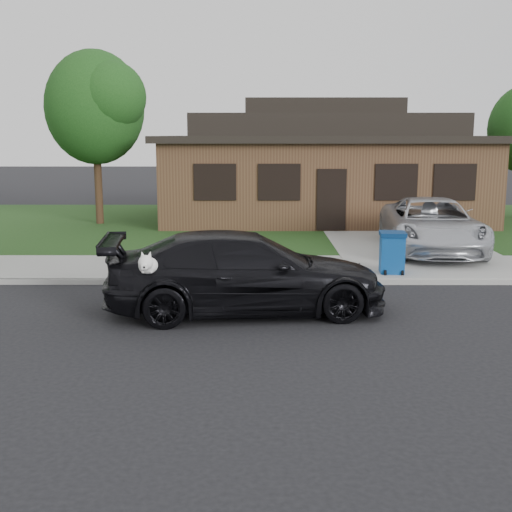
{
  "coord_description": "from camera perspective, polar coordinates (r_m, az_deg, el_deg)",
  "views": [
    {
      "loc": [
        1.47,
        -11.02,
        3.42
      ],
      "look_at": [
        1.43,
        1.24,
        1.1
      ],
      "focal_mm": 45.0,
      "sensor_mm": 36.0,
      "label": 1
    }
  ],
  "objects": [
    {
      "name": "driveway",
      "position": [
        21.77,
        12.19,
        1.62
      ],
      "size": [
        4.5,
        13.0,
        0.14
      ],
      "primitive_type": "cube",
      "color": "gray",
      "rests_on": "ground"
    },
    {
      "name": "tree_0",
      "position": [
        24.62,
        -13.82,
        12.89
      ],
      "size": [
        3.78,
        3.6,
        6.34
      ],
      "color": "#332114",
      "rests_on": "ground"
    },
    {
      "name": "sidewalk",
      "position": [
        16.44,
        -4.96,
        -1.12
      ],
      "size": [
        60.0,
        3.0,
        0.12
      ],
      "primitive_type": "cube",
      "color": "gray",
      "rests_on": "ground"
    },
    {
      "name": "ground",
      "position": [
        11.64,
        -7.14,
        -6.46
      ],
      "size": [
        120.0,
        120.0,
        0.0
      ],
      "primitive_type": "plane",
      "color": "black",
      "rests_on": "ground"
    },
    {
      "name": "minivan",
      "position": [
        19.01,
        15.34,
        2.69
      ],
      "size": [
        2.94,
        5.59,
        1.5
      ],
      "primitive_type": "imported",
      "rotation": [
        0.0,
        0.0,
        -0.09
      ],
      "color": "silver",
      "rests_on": "driveway"
    },
    {
      "name": "lawn",
      "position": [
        24.3,
        -3.3,
        2.77
      ],
      "size": [
        60.0,
        13.0,
        0.13
      ],
      "primitive_type": "cube",
      "color": "#193814",
      "rests_on": "ground"
    },
    {
      "name": "curb",
      "position": [
        14.98,
        -5.47,
        -2.29
      ],
      "size": [
        60.0,
        0.12,
        0.12
      ],
      "primitive_type": "cube",
      "color": "gray",
      "rests_on": "ground"
    },
    {
      "name": "house",
      "position": [
        26.17,
        5.77,
        7.85
      ],
      "size": [
        12.6,
        8.6,
        4.65
      ],
      "color": "#422B1C",
      "rests_on": "ground"
    },
    {
      "name": "sedan",
      "position": [
        12.44,
        -0.95,
        -1.5
      ],
      "size": [
        5.64,
        2.84,
        1.58
      ],
      "rotation": [
        0.0,
        0.0,
        1.68
      ],
      "color": "black",
      "rests_on": "ground"
    },
    {
      "name": "recycling_bin",
      "position": [
        15.77,
        12.0,
        0.3
      ],
      "size": [
        0.66,
        0.68,
        1.01
      ],
      "rotation": [
        0.0,
        0.0,
        -0.09
      ],
      "color": "navy",
      "rests_on": "sidewalk"
    }
  ]
}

